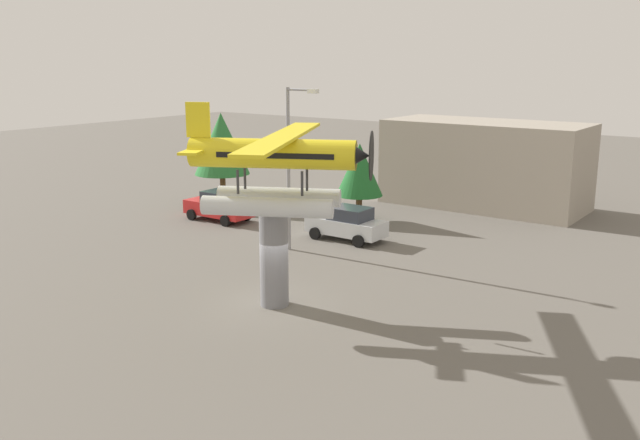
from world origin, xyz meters
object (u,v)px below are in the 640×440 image
at_px(display_pedestal, 274,258).
at_px(car_near_red, 219,206).
at_px(floatplane_monument, 276,167).
at_px(tree_east, 359,170).
at_px(storefront_building, 485,164).
at_px(streetlight_primary, 291,158).
at_px(car_mid_silver, 347,223).
at_px(tree_west, 222,144).

height_order(display_pedestal, car_near_red, display_pedestal).
height_order(floatplane_monument, tree_east, floatplane_monument).
bearing_deg(storefront_building, streetlight_primary, -102.77).
xyz_separation_m(floatplane_monument, car_mid_silver, (-3.28, 9.74, -4.52)).
height_order(display_pedestal, storefront_building, storefront_building).
distance_m(display_pedestal, tree_west, 19.05).
height_order(car_mid_silver, storefront_building, storefront_building).
xyz_separation_m(floatplane_monument, streetlight_primary, (-4.38, 6.50, -0.79)).
xyz_separation_m(display_pedestal, tree_west, (-14.39, 12.29, 2.14)).
bearing_deg(storefront_building, tree_west, -144.53).
distance_m(floatplane_monument, storefront_building, 22.12).
height_order(display_pedestal, car_mid_silver, display_pedestal).
xyz_separation_m(car_mid_silver, tree_west, (-11.23, 2.49, 3.12)).
relative_size(display_pedestal, tree_west, 0.63).
bearing_deg(car_mid_silver, tree_west, -12.50).
xyz_separation_m(car_near_red, tree_east, (6.69, 4.68, 2.14)).
xyz_separation_m(car_near_red, streetlight_primary, (7.42, -2.58, 3.74)).
distance_m(streetlight_primary, tree_east, 7.47).
bearing_deg(tree_east, car_near_red, -145.03).
bearing_deg(floatplane_monument, car_near_red, 115.67).
xyz_separation_m(car_mid_silver, tree_east, (-1.84, 4.02, 2.14)).
bearing_deg(tree_east, floatplane_monument, -69.62).
relative_size(display_pedestal, car_mid_silver, 0.89).
height_order(car_near_red, tree_west, tree_west).
distance_m(display_pedestal, storefront_building, 22.03).
xyz_separation_m(floatplane_monument, tree_east, (-5.11, 13.76, -2.39)).
relative_size(car_mid_silver, streetlight_primary, 0.53).
distance_m(car_mid_silver, storefront_building, 12.56).
bearing_deg(car_mid_silver, streetlight_primary, 71.09).
bearing_deg(tree_west, car_mid_silver, -12.50).
distance_m(car_near_red, tree_west, 5.19).
height_order(floatplane_monument, tree_west, floatplane_monument).
height_order(streetlight_primary, tree_west, streetlight_primary).
relative_size(floatplane_monument, tree_east, 2.15).
distance_m(storefront_building, tree_west, 16.78).
distance_m(display_pedestal, car_mid_silver, 10.35).
distance_m(floatplane_monument, car_mid_silver, 11.23).
height_order(floatplane_monument, car_near_red, floatplane_monument).
distance_m(car_near_red, tree_east, 8.44).
bearing_deg(tree_east, streetlight_primary, -84.26).
height_order(streetlight_primary, storefront_building, streetlight_primary).
bearing_deg(car_near_red, display_pedestal, 141.97).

